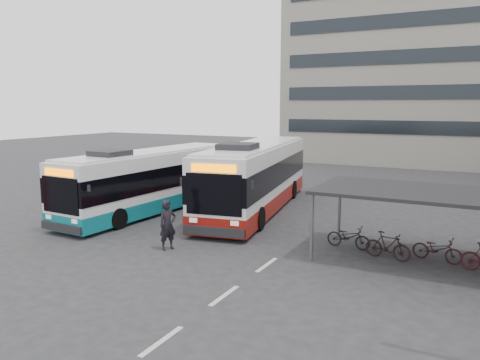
% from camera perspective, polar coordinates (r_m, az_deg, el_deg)
% --- Properties ---
extents(ground, '(120.00, 120.00, 0.00)m').
position_cam_1_polar(ground, '(17.66, -4.24, -9.05)').
color(ground, '#28282B').
rests_on(ground, ground).
extents(bike_shelter, '(10.00, 4.00, 2.54)m').
position_cam_1_polar(bike_shelter, '(17.72, 25.52, -5.02)').
color(bike_shelter, '#595B60').
rests_on(bike_shelter, ground).
extents(office_block, '(30.00, 15.00, 25.00)m').
position_cam_1_polar(office_block, '(50.82, 25.04, 16.18)').
color(office_block, gray).
rests_on(office_block, ground).
extents(road_markings, '(0.15, 7.60, 0.01)m').
position_cam_1_polar(road_markings, '(14.04, -1.93, -13.90)').
color(road_markings, beige).
rests_on(road_markings, ground).
extents(bus_main, '(4.93, 13.04, 3.77)m').
position_cam_1_polar(bus_main, '(24.73, 1.98, 0.38)').
color(bus_main, white).
rests_on(bus_main, ground).
extents(bus_teal, '(3.04, 11.68, 3.42)m').
position_cam_1_polar(bus_teal, '(24.87, -10.69, -0.10)').
color(bus_teal, white).
rests_on(bus_teal, ground).
extents(pedestrian, '(0.72, 0.83, 1.92)m').
position_cam_1_polar(pedestrian, '(18.18, -8.81, -5.45)').
color(pedestrian, black).
rests_on(pedestrian, ground).
extents(sign_totem_mid, '(0.52, 0.27, 2.41)m').
position_cam_1_polar(sign_totem_mid, '(28.69, -21.11, -0.04)').
color(sign_totem_mid, '#AC0A1C').
rests_on(sign_totem_mid, ground).
extents(sign_totem_north, '(0.55, 0.28, 2.57)m').
position_cam_1_polar(sign_totem_north, '(31.83, -14.24, 1.28)').
color(sign_totem_north, '#AC0A1C').
rests_on(sign_totem_north, ground).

